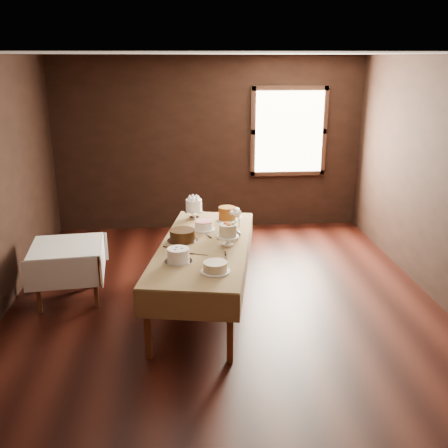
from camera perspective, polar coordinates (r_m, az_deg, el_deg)
floor at (r=6.08m, az=0.16°, el=-9.13°), size 5.00×6.00×0.01m
ceiling at (r=5.41m, az=0.19°, el=18.29°), size 5.00×6.00×0.01m
wall_back at (r=8.51m, az=-1.64°, el=8.74°), size 5.00×0.02×2.80m
wall_front at (r=2.80m, az=5.76°, el=-11.58°), size 5.00×0.02×2.80m
wall_right at (r=6.31m, az=23.48°, el=3.93°), size 0.02×6.00×2.80m
window at (r=8.60m, az=7.19°, el=10.05°), size 1.10×0.05×1.30m
display_table at (r=5.84m, az=-2.19°, el=-2.71°), size 1.40×2.61×0.77m
side_table at (r=6.32m, az=-16.91°, el=-2.91°), size 0.88×0.88×0.68m
cake_meringue at (r=6.70m, az=-3.34°, el=1.61°), size 0.28×0.28×0.26m
cake_speckled at (r=6.72m, az=0.87°, el=1.15°), size 0.28×0.28×0.12m
cake_lattice at (r=6.27m, az=-2.25°, el=-0.22°), size 0.27×0.27×0.10m
cake_caramel at (r=6.22m, az=0.32°, el=0.44°), size 0.27×0.27×0.30m
cake_chocolate at (r=5.90m, az=-4.60°, el=-1.30°), size 0.35×0.35×0.14m
cake_flowers at (r=5.73m, az=0.44°, el=-1.32°), size 0.25×0.25×0.26m
cake_swirl at (r=5.31m, az=-5.06°, el=-3.49°), size 0.32×0.32×0.15m
cake_cream at (r=5.06m, az=-0.97°, el=-4.80°), size 0.29×0.29×0.10m
cake_server_a at (r=5.50m, az=-2.51°, el=-3.40°), size 0.24×0.10×0.01m
cake_server_b at (r=5.42m, az=0.22°, el=-3.73°), size 0.03×0.24×0.01m
cake_server_c at (r=6.13m, az=-2.05°, el=-1.09°), size 0.10×0.23×0.01m
cake_server_d at (r=6.02m, az=0.64°, el=-1.45°), size 0.23×0.12×0.01m
cake_server_e at (r=5.68m, az=-5.29°, el=-2.76°), size 0.22×0.14×0.01m
flower_vase at (r=5.96m, az=1.25°, el=-1.00°), size 0.14×0.14×0.13m
flower_bouquet at (r=5.90m, az=1.26°, el=0.71°), size 0.14×0.14×0.20m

